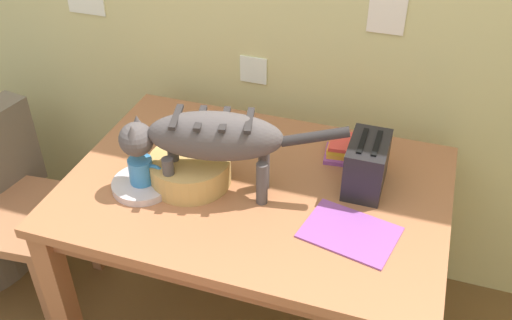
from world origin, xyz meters
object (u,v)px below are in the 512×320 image
(dining_table, at_px, (256,207))
(cat, at_px, (207,139))
(coffee_mug, at_px, (142,171))
(toaster, at_px, (367,165))
(magazine, at_px, (350,232))
(wooden_chair_near, at_px, (5,208))
(saucer_bowl, at_px, (143,184))
(wicker_basket, at_px, (190,169))
(book_stack, at_px, (352,149))

(dining_table, xyz_separation_m, cat, (-0.13, -0.08, 0.30))
(coffee_mug, height_order, toaster, toaster)
(magazine, bearing_deg, wooden_chair_near, -169.73)
(saucer_bowl, xyz_separation_m, wicker_basket, (0.13, 0.08, 0.04))
(dining_table, xyz_separation_m, wicker_basket, (-0.21, -0.05, 0.14))
(coffee_mug, bearing_deg, saucer_bowl, 180.00)
(cat, xyz_separation_m, saucer_bowl, (-0.21, -0.05, -0.19))
(cat, xyz_separation_m, toaster, (0.46, 0.18, -0.12))
(toaster, distance_m, wooden_chair_near, 1.40)
(coffee_mug, xyz_separation_m, toaster, (0.67, 0.23, 0.02))
(coffee_mug, xyz_separation_m, wicker_basket, (0.13, 0.08, -0.02))
(magazine, relative_size, wicker_basket, 1.01)
(magazine, xyz_separation_m, toaster, (0.00, 0.23, 0.08))
(dining_table, height_order, book_stack, book_stack)
(coffee_mug, distance_m, book_stack, 0.71)
(book_stack, relative_size, toaster, 0.96)
(coffee_mug, bearing_deg, wooden_chair_near, 176.62)
(coffee_mug, distance_m, wicker_basket, 0.15)
(saucer_bowl, height_order, magazine, saucer_bowl)
(dining_table, relative_size, magazine, 4.60)
(magazine, xyz_separation_m, book_stack, (-0.07, 0.38, 0.03))
(book_stack, relative_size, wooden_chair_near, 0.20)
(wicker_basket, bearing_deg, dining_table, 12.88)
(toaster, bearing_deg, wicker_basket, -164.29)
(dining_table, distance_m, coffee_mug, 0.40)
(saucer_bowl, xyz_separation_m, magazine, (0.67, -0.00, -0.01))
(magazine, xyz_separation_m, wicker_basket, (-0.54, 0.08, 0.04))
(magazine, xyz_separation_m, wooden_chair_near, (-1.33, 0.04, -0.30))
(coffee_mug, bearing_deg, wicker_basket, 31.62)
(book_stack, xyz_separation_m, wicker_basket, (-0.47, -0.30, 0.02))
(toaster, bearing_deg, cat, -158.50)
(saucer_bowl, height_order, book_stack, book_stack)
(wicker_basket, bearing_deg, cat, -20.34)
(coffee_mug, height_order, book_stack, coffee_mug)
(cat, distance_m, wooden_chair_near, 1.00)
(cat, bearing_deg, saucer_bowl, 90.00)
(wicker_basket, distance_m, wooden_chair_near, 0.86)
(cat, bearing_deg, wooden_chair_near, 77.55)
(cat, distance_m, coffee_mug, 0.25)
(cat, xyz_separation_m, magazine, (0.46, -0.05, -0.20))
(coffee_mug, relative_size, wicker_basket, 0.45)
(coffee_mug, bearing_deg, dining_table, 20.65)
(cat, distance_m, magazine, 0.51)
(toaster, xyz_separation_m, wooden_chair_near, (-1.33, -0.19, -0.38))
(saucer_bowl, bearing_deg, wooden_chair_near, 176.60)
(dining_table, xyz_separation_m, saucer_bowl, (-0.34, -0.13, 0.11))
(dining_table, xyz_separation_m, wooden_chair_near, (-1.00, -0.09, -0.21))
(book_stack, bearing_deg, cat, -140.01)
(wicker_basket, xyz_separation_m, toaster, (0.54, 0.15, 0.04))
(dining_table, bearing_deg, magazine, -21.19)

